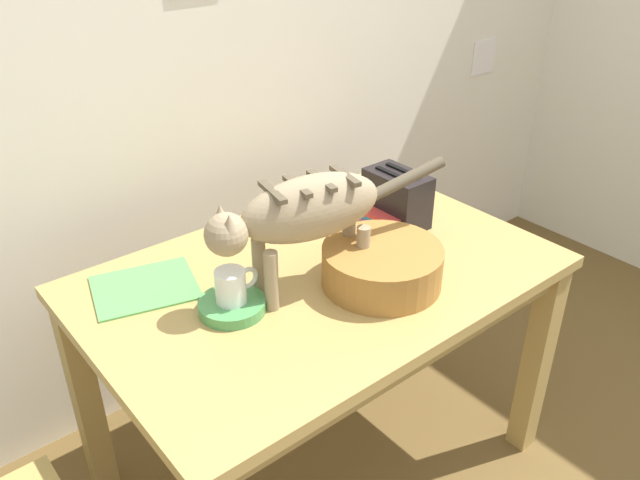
{
  "coord_description": "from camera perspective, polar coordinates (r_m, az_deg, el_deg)",
  "views": [
    {
      "loc": [
        -1.05,
        0.04,
        1.72
      ],
      "look_at": [
        -0.09,
        1.21,
        0.85
      ],
      "focal_mm": 36.26,
      "sensor_mm": 36.0,
      "label": 1
    }
  ],
  "objects": [
    {
      "name": "toaster",
      "position": [
        2.02,
        6.79,
        3.68
      ],
      "size": [
        0.12,
        0.2,
        0.18
      ],
      "color": "black",
      "rests_on": "dining_table"
    },
    {
      "name": "saucer_bowl",
      "position": [
        1.65,
        -7.76,
        -5.79
      ],
      "size": [
        0.17,
        0.17,
        0.03
      ],
      "primitive_type": "cylinder",
      "color": "#49944F",
      "rests_on": "dining_table"
    },
    {
      "name": "wall_rear",
      "position": [
        2.2,
        -10.23,
        16.97
      ],
      "size": [
        4.42,
        0.11,
        2.5
      ],
      "color": "silver",
      "rests_on": "ground_plane"
    },
    {
      "name": "coffee_mug",
      "position": [
        1.62,
        -7.78,
        -4.03
      ],
      "size": [
        0.12,
        0.08,
        0.09
      ],
      "color": "silver",
      "rests_on": "saucer_bowl"
    },
    {
      "name": "magazine",
      "position": [
        1.79,
        -15.2,
        -4.06
      ],
      "size": [
        0.32,
        0.29,
        0.01
      ],
      "primitive_type": "cube",
      "rotation": [
        0.0,
        0.0,
        -0.27
      ],
      "color": "#56A453",
      "rests_on": "dining_table"
    },
    {
      "name": "book_stack",
      "position": [
        2.03,
        6.44,
        2.12
      ],
      "size": [
        0.2,
        0.16,
        0.06
      ],
      "color": "purple",
      "rests_on": "dining_table"
    },
    {
      "name": "cat",
      "position": [
        1.61,
        -1.41,
        2.33
      ],
      "size": [
        0.68,
        0.2,
        0.32
      ],
      "rotation": [
        0.0,
        0.0,
        1.38
      ],
      "color": "#988463",
      "rests_on": "dining_table"
    },
    {
      "name": "wicker_basket",
      "position": [
        1.73,
        5.45,
        -2.24
      ],
      "size": [
        0.32,
        0.32,
        0.11
      ],
      "color": "#9E6C31",
      "rests_on": "dining_table"
    },
    {
      "name": "dining_table",
      "position": [
        1.85,
        -0.0,
        -5.18
      ],
      "size": [
        1.28,
        0.85,
        0.75
      ],
      "color": "tan",
      "rests_on": "ground_plane"
    }
  ]
}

